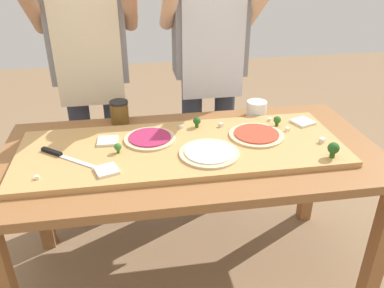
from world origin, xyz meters
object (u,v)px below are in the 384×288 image
(cheese_crumble_e, at_px, (221,125))
(cook_right, at_px, (210,57))
(sauce_jar, at_px, (120,112))
(cook_left, at_px, (90,62))
(pizza_whole_white_garlic, at_px, (209,153))
(cheese_crumble_f, at_px, (181,127))
(cheese_crumble_b, at_px, (37,177))
(broccoli_floret_center_right, at_px, (118,147))
(pizza_whole_beet_magenta, at_px, (150,138))
(broccoli_floret_center_left, at_px, (277,120))
(pizza_whole_tomato_red, at_px, (256,135))
(prep_table, at_px, (192,168))
(flour_cup, at_px, (256,110))
(pizza_slice_center, at_px, (107,170))
(cheese_crumble_a, at_px, (322,140))
(cheese_crumble_c, at_px, (270,119))
(chefs_knife, at_px, (60,155))
(broccoli_floret_back_mid, at_px, (333,149))
(cheese_crumble_d, at_px, (288,129))
(broccoli_floret_back_left, at_px, (197,121))
(pizza_slice_near_left, at_px, (108,141))
(pizza_slice_near_right, at_px, (303,122))

(cheese_crumble_e, height_order, cook_right, cook_right)
(sauce_jar, distance_m, cook_left, 0.36)
(pizza_whole_white_garlic, relative_size, cheese_crumble_f, 14.84)
(cheese_crumble_b, relative_size, cheese_crumble_e, 0.80)
(broccoli_floret_center_right, height_order, cheese_crumble_f, broccoli_floret_center_right)
(pizza_whole_beet_magenta, distance_m, broccoli_floret_center_left, 0.62)
(pizza_whole_tomato_red, distance_m, sauce_jar, 0.70)
(pizza_whole_beet_magenta, bearing_deg, prep_table, -23.17)
(flour_cup, bearing_deg, pizza_slice_center, -147.71)
(broccoli_floret_center_right, distance_m, cook_right, 0.85)
(pizza_slice_center, distance_m, cook_right, 0.99)
(pizza_whole_tomato_red, height_order, cheese_crumble_f, cheese_crumble_f)
(pizza_whole_white_garlic, height_order, cheese_crumble_a, cheese_crumble_a)
(cheese_crumble_c, relative_size, sauce_jar, 0.12)
(flour_cup, bearing_deg, broccoli_floret_center_right, -154.97)
(chefs_knife, bearing_deg, cheese_crumble_f, 18.72)
(pizza_whole_white_garlic, height_order, broccoli_floret_back_mid, broccoli_floret_back_mid)
(broccoli_floret_center_left, height_order, cheese_crumble_a, broccoli_floret_center_left)
(broccoli_floret_center_right, distance_m, cheese_crumble_f, 0.36)
(pizza_slice_center, relative_size, cheese_crumble_d, 4.91)
(prep_table, xyz_separation_m, chefs_knife, (-0.57, -0.01, 0.13))
(cheese_crumble_a, bearing_deg, pizza_whole_white_garlic, -177.54)
(broccoli_floret_back_left, bearing_deg, pizza_slice_center, -140.81)
(broccoli_floret_back_mid, relative_size, cheese_crumble_b, 4.66)
(cheese_crumble_b, bearing_deg, cheese_crumble_a, 4.92)
(chefs_knife, xyz_separation_m, broccoli_floret_back_mid, (1.13, -0.20, 0.04))
(cheese_crumble_c, xyz_separation_m, sauce_jar, (-0.74, 0.16, 0.03))
(pizza_slice_center, bearing_deg, cheese_crumble_c, 24.28)
(prep_table, height_order, broccoli_floret_center_left, broccoli_floret_center_left)
(sauce_jar, bearing_deg, cheese_crumble_f, -31.18)
(broccoli_floret_center_right, bearing_deg, sauce_jar, 88.68)
(pizza_slice_near_left, relative_size, broccoli_floret_center_left, 1.75)
(pizza_whole_white_garlic, height_order, flour_cup, flour_cup)
(cheese_crumble_b, bearing_deg, chefs_knife, 69.38)
(cheese_crumble_f, bearing_deg, broccoli_floret_back_mid, -32.94)
(pizza_whole_white_garlic, height_order, cook_right, cook_right)
(cheese_crumble_c, xyz_separation_m, cook_right, (-0.23, 0.42, 0.21))
(pizza_slice_near_right, relative_size, broccoli_floret_center_left, 1.84)
(pizza_whole_tomato_red, distance_m, cheese_crumble_d, 0.17)
(flour_cup, bearing_deg, cheese_crumble_c, -76.45)
(pizza_whole_beet_magenta, height_order, cheese_crumble_c, pizza_whole_beet_magenta)
(cheese_crumble_a, bearing_deg, cook_left, 146.21)
(cheese_crumble_f, height_order, flour_cup, flour_cup)
(pizza_slice_near_right, xyz_separation_m, cheese_crumble_b, (-1.21, -0.32, 0.00))
(pizza_whole_tomato_red, distance_m, pizza_whole_beet_magenta, 0.49)
(cook_left, bearing_deg, cheese_crumble_d, -30.78)
(sauce_jar, xyz_separation_m, cook_right, (0.52, 0.27, 0.19))
(pizza_slice_center, xyz_separation_m, pizza_slice_near_right, (0.95, 0.31, 0.00))
(pizza_whole_white_garlic, height_order, cook_left, cook_left)
(pizza_whole_white_garlic, height_order, broccoli_floret_center_left, broccoli_floret_center_left)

